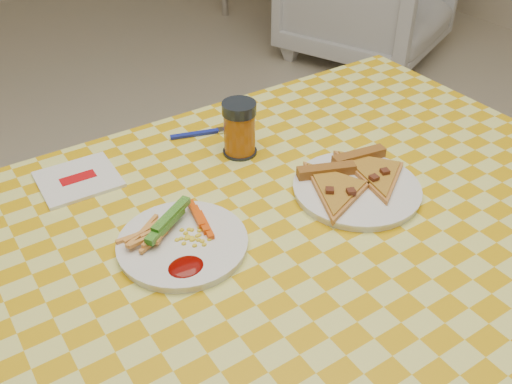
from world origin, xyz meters
TOP-DOWN VIEW (x-y plane):
  - table at (0.00, 0.00)m, footprint 1.28×0.88m
  - plate_left at (-0.18, 0.03)m, footprint 0.27×0.27m
  - plate_right at (0.16, -0.01)m, footprint 0.31×0.31m
  - fries_veggies at (-0.19, 0.05)m, footprint 0.17×0.16m
  - pizza_slices at (0.16, 0.01)m, footprint 0.28×0.25m
  - drink_glass at (0.05, 0.23)m, footprint 0.07×0.07m
  - napkin at (-0.26, 0.31)m, footprint 0.15×0.14m
  - fork at (0.03, 0.33)m, footprint 0.15×0.06m

SIDE VIEW (x-z plane):
  - table at x=0.00m, z-range 0.30..1.06m
  - napkin at x=-0.26m, z-range 0.76..0.76m
  - fork at x=0.03m, z-range 0.76..0.76m
  - plate_left at x=-0.18m, z-range 0.76..0.77m
  - plate_right at x=0.16m, z-range 0.76..0.77m
  - pizza_slices at x=0.16m, z-range 0.76..0.79m
  - fries_veggies at x=-0.19m, z-range 0.76..0.80m
  - drink_glass at x=0.05m, z-range 0.75..0.87m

